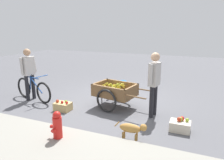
# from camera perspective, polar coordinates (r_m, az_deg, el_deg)

# --- Properties ---
(ground_plane) EXTENTS (24.00, 24.00, 0.00)m
(ground_plane) POSITION_cam_1_polar(r_m,az_deg,el_deg) (6.48, -0.51, -6.16)
(ground_plane) COLOR #56565B
(fruit_cart) EXTENTS (1.76, 1.07, 0.71)m
(fruit_cart) POSITION_cam_1_polar(r_m,az_deg,el_deg) (6.02, 0.83, -3.34)
(fruit_cart) COLOR brown
(fruit_cart) RESTS_ON ground
(vendor_person) EXTENTS (0.26, 0.53, 1.64)m
(vendor_person) POSITION_cam_1_polar(r_m,az_deg,el_deg) (5.37, 11.27, 0.30)
(vendor_person) COLOR black
(vendor_person) RESTS_ON ground
(bicycle) EXTENTS (1.63, 0.54, 0.85)m
(bicycle) POSITION_cam_1_polar(r_m,az_deg,el_deg) (7.05, -20.34, -2.38)
(bicycle) COLOR black
(bicycle) RESTS_ON ground
(cyclist_person) EXTENTS (0.27, 0.55, 1.60)m
(cyclist_person) POSITION_cam_1_polar(r_m,az_deg,el_deg) (7.04, -21.47, 2.59)
(cyclist_person) COLOR black
(cyclist_person) RESTS_ON ground
(dog) EXTENTS (0.67, 0.19, 0.40)m
(dog) POSITION_cam_1_polar(r_m,az_deg,el_deg) (4.36, 5.37, -12.81)
(dog) COLOR #AD7A38
(dog) RESTS_ON ground
(fire_hydrant) EXTENTS (0.25, 0.25, 0.67)m
(fire_hydrant) POSITION_cam_1_polar(r_m,az_deg,el_deg) (4.37, -14.44, -12.25)
(fire_hydrant) COLOR red
(fire_hydrant) RESTS_ON ground
(plastic_bucket) EXTENTS (0.30, 0.30, 0.26)m
(plastic_bucket) POSITION_cam_1_polar(r_m,az_deg,el_deg) (8.03, 2.89, -1.18)
(plastic_bucket) COLOR #1966B2
(plastic_bucket) RESTS_ON ground
(apple_crate) EXTENTS (0.44, 0.32, 0.32)m
(apple_crate) POSITION_cam_1_polar(r_m,az_deg,el_deg) (5.02, 17.81, -11.55)
(apple_crate) COLOR beige
(apple_crate) RESTS_ON ground
(mixed_fruit_crate) EXTENTS (0.44, 0.32, 0.31)m
(mixed_fruit_crate) POSITION_cam_1_polar(r_m,az_deg,el_deg) (6.05, -13.04, -6.86)
(mixed_fruit_crate) COLOR tan
(mixed_fruit_crate) RESTS_ON ground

